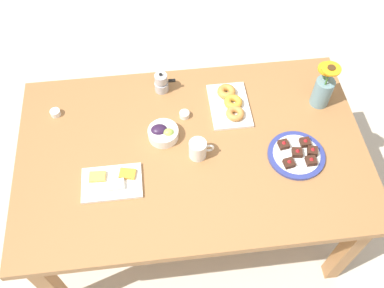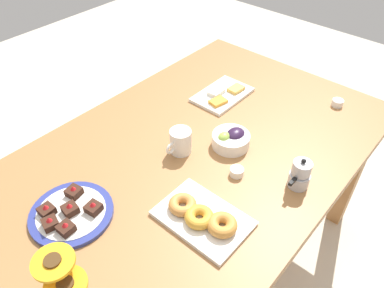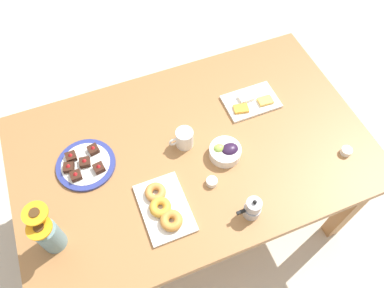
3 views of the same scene
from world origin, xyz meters
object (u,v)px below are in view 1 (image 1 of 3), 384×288
Objects in this scene: flower_vase at (323,90)px; jam_cup_berry at (55,113)px; cheese_platter at (112,182)px; dessert_plate at (297,154)px; dining_table at (192,159)px; grape_bowl at (163,133)px; coffee_mug at (198,149)px; jam_cup_honey at (184,114)px; moka_pot at (161,83)px; croissant_platter at (230,104)px.

jam_cup_berry is at bearing 176.71° from flower_vase.
cheese_platter is 0.83m from dessert_plate.
grape_bowl is (-0.13, 0.08, 0.12)m from dining_table.
coffee_mug is 0.23m from jam_cup_honey.
dessert_plate is (0.59, -0.18, -0.02)m from grape_bowl.
jam_cup_honey is 1.00× the size of jam_cup_berry.
dining_table is at bearing -33.91° from grape_bowl.
moka_pot is (0.52, 0.10, 0.03)m from jam_cup_berry.
croissant_platter is (0.22, 0.23, 0.10)m from dining_table.
grape_bowl is 0.37m from croissant_platter.
dessert_plate reaches higher than jam_cup_honey.
dessert_plate is at bearing -52.12° from croissant_platter.
flower_vase is at bearing -3.56° from croissant_platter.
croissant_platter is (0.19, 0.26, -0.03)m from coffee_mug.
grape_bowl is at bearing -157.04° from croissant_platter.
dining_table is at bearing -73.83° from moka_pot.
croissant_platter is at bearing 9.14° from jam_cup_honey.
dessert_plate reaches higher than croissant_platter.
jam_cup_berry is at bearing 176.84° from croissant_platter.
jam_cup_berry is at bearing 122.90° from cheese_platter.
dessert_plate is at bearing -7.33° from coffee_mug.
dining_table is at bearing -162.82° from flower_vase.
coffee_mug is at bearing -38.99° from grape_bowl.
coffee_mug reaches higher than dining_table.
cheese_platter reaches higher than dining_table.
moka_pot is (-0.76, 0.17, -0.04)m from flower_vase.
dining_table is 11.31× the size of grape_bowl.
croissant_platter is at bearing 46.73° from dining_table.
croissant_platter is at bearing 176.44° from flower_vase.
coffee_mug is 0.33m from croissant_platter.
flower_vase is (0.65, 0.20, 0.18)m from dining_table.
coffee_mug is 0.41× the size of croissant_platter.
cheese_platter is 1.07m from flower_vase.
flower_vase reaches higher than jam_cup_berry.
grape_bowl reaches higher than dining_table.
cheese_platter is 2.18× the size of moka_pot.
dessert_plate is 0.98× the size of flower_vase.
jam_cup_berry is 1.29m from flower_vase.
jam_cup_berry is at bearing 172.29° from jam_cup_honey.
moka_pot is at bearing 10.80° from jam_cup_berry.
coffee_mug is 2.38× the size of jam_cup_honey.
dessert_plate is (0.25, -0.32, -0.01)m from croissant_platter.
dining_table is 0.14m from coffee_mug.
cheese_platter is 5.42× the size of jam_cup_honey.
cheese_platter is at bearing -176.92° from dessert_plate.
grape_bowl is at bearing 146.09° from dining_table.
grape_bowl is 0.54m from jam_cup_berry.
dessert_plate is at bearing -122.38° from flower_vase.
cheese_platter is 0.57m from moka_pot.
jam_cup_honey is 0.56m from dessert_plate.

